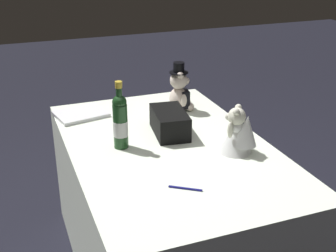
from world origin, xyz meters
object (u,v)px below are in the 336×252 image
champagne_bottle (120,121)px  signing_pen (184,188)px  teddy_bear_bride (239,132)px  teddy_bear_groom (180,91)px  guestbook (81,114)px  gift_case_black (170,122)px

champagne_bottle → signing_pen: champagne_bottle is taller
teddy_bear_bride → teddy_bear_groom: bearing=4.3°
teddy_bear_groom → champagne_bottle: (-0.36, 0.45, 0.02)m
champagne_bottle → guestbook: champagne_bottle is taller
guestbook → teddy_bear_groom: bearing=-113.0°
teddy_bear_groom → teddy_bear_bride: bearing=-175.7°
champagne_bottle → signing_pen: size_ratio=2.67×
teddy_bear_groom → signing_pen: size_ratio=2.29×
champagne_bottle → teddy_bear_groom: bearing=-51.3°
teddy_bear_bride → gift_case_black: 0.39m
teddy_bear_groom → signing_pen: bearing=158.9°
teddy_bear_groom → teddy_bear_bride: (-0.61, -0.05, -0.01)m
teddy_bear_groom → signing_pen: (-0.83, 0.32, -0.11)m
champagne_bottle → guestbook: size_ratio=1.23×
signing_pen → champagne_bottle: bearing=16.0°
gift_case_black → guestbook: 0.56m
gift_case_black → teddy_bear_bride: bearing=-144.4°
signing_pen → guestbook: size_ratio=0.46×
gift_case_black → signing_pen: bearing=165.1°
champagne_bottle → guestbook: 0.50m
champagne_bottle → gift_case_black: (0.07, -0.28, -0.08)m
teddy_bear_groom → guestbook: size_ratio=1.05×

